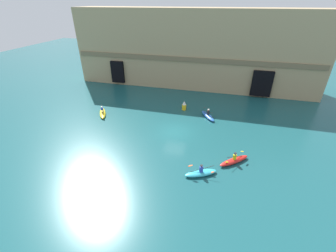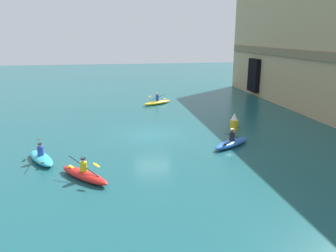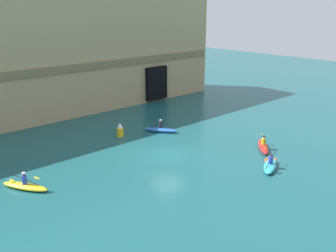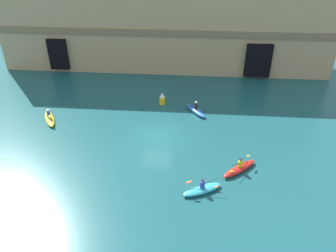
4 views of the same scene
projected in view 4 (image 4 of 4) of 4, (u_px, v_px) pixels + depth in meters
The scene contains 7 objects.
ground_plane at pixel (157, 136), 28.69m from camera, with size 120.00×120.00×0.00m, color #195156.
cliff_bluff at pixel (165, 18), 39.76m from camera, with size 40.06×6.53×12.43m.
kayak_blue at pixel (196, 110), 32.21m from camera, with size 2.34×3.07×1.16m.
kayak_cyan at pixel (202, 189), 22.57m from camera, with size 2.97×2.10×1.10m.
kayak_yellow at pixel (49, 118), 30.88m from camera, with size 2.31×3.25×1.14m.
kayak_red at pixel (240, 168), 24.49m from camera, with size 2.92×2.71×1.11m.
marker_buoy at pixel (162, 99), 33.53m from camera, with size 0.59×0.59×1.29m.
Camera 4 is at (2.99, -23.83, 15.75)m, focal length 35.00 mm.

